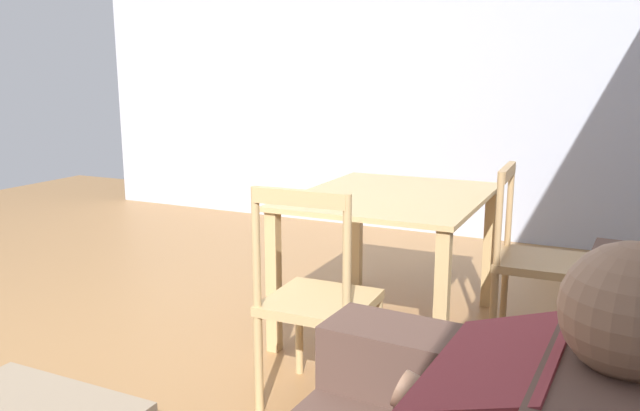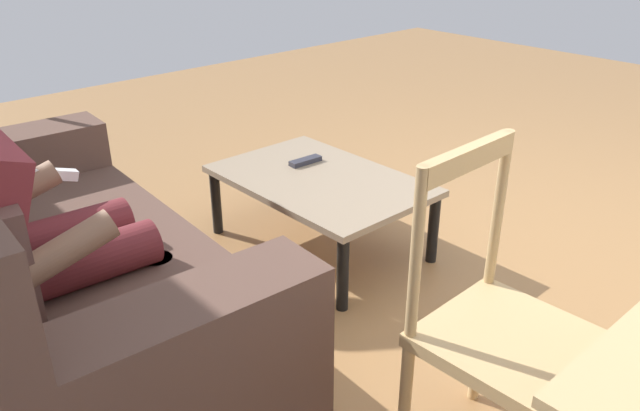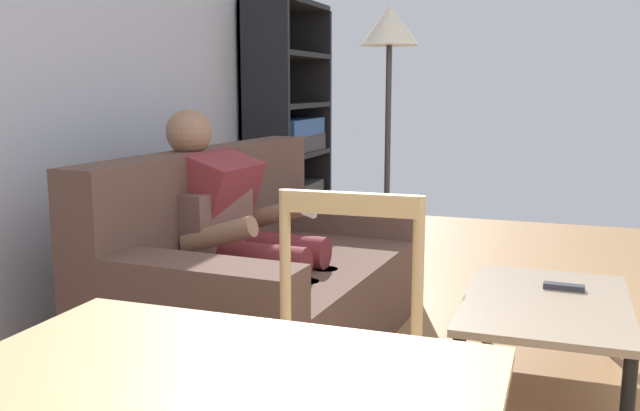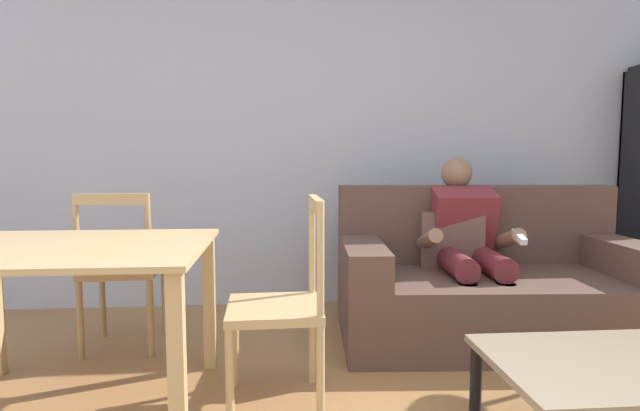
{
  "view_description": "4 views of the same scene",
  "coord_description": "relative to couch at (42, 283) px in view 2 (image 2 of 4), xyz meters",
  "views": [
    {
      "loc": [
        1.78,
        2.15,
        1.37
      ],
      "look_at": [
        -0.22,
        1.19,
        0.9
      ],
      "focal_mm": 35.26,
      "sensor_mm": 36.0,
      "label": 1
    },
    {
      "loc": [
        -1.1,
        2.38,
        1.49
      ],
      "look_at": [
        0.88,
        0.59,
        0.22
      ],
      "focal_mm": 35.05,
      "sensor_mm": 36.0,
      "label": 2
    },
    {
      "loc": [
        -2.04,
        0.56,
        1.23
      ],
      "look_at": [
        -0.22,
        1.19,
        0.9
      ],
      "focal_mm": 39.2,
      "sensor_mm": 36.0,
      "label": 3
    },
    {
      "loc": [
        -0.41,
        -1.12,
        1.12
      ],
      "look_at": [
        -0.22,
        1.19,
        0.9
      ],
      "focal_mm": 28.05,
      "sensor_mm": 36.0,
      "label": 4
    }
  ],
  "objects": [
    {
      "name": "dining_chair_facing_couch",
      "position": [
        -1.3,
        -0.78,
        0.12
      ],
      "size": [
        0.43,
        0.43,
        0.95
      ],
      "color": "tan",
      "rests_on": "ground_plane"
    },
    {
      "name": "couch",
      "position": [
        0.0,
        0.0,
        0.0
      ],
      "size": [
        1.89,
        1.04,
        0.93
      ],
      "color": "brown",
      "rests_on": "ground_plane"
    },
    {
      "name": "ground_plane",
      "position": [
        -0.89,
        -1.87,
        -0.33
      ],
      "size": [
        9.03,
        9.03,
        0.0
      ],
      "primitive_type": "plane",
      "color": "#9E7042"
    },
    {
      "name": "person_lounging",
      "position": [
        -0.11,
        0.06,
        0.25
      ],
      "size": [
        0.61,
        0.95,
        1.13
      ],
      "color": "maroon",
      "rests_on": "ground_plane"
    },
    {
      "name": "coffee_table",
      "position": [
        -0.01,
        -1.28,
        -0.01
      ],
      "size": [
        0.99,
        0.66,
        0.36
      ],
      "color": "gray",
      "rests_on": "ground_plane"
    },
    {
      "name": "tv_remote",
      "position": [
        0.17,
        -1.35,
        0.04
      ],
      "size": [
        0.06,
        0.17,
        0.02
      ],
      "primitive_type": "cube",
      "rotation": [
        0.0,
        0.0,
        3.09
      ],
      "color": "#2D2D38",
      "rests_on": "coffee_table"
    }
  ]
}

